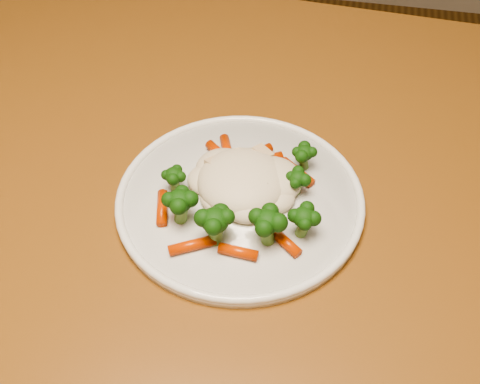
{
  "coord_description": "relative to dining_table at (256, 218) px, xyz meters",
  "views": [
    {
      "loc": [
        0.01,
        -0.81,
        1.28
      ],
      "look_at": [
        -0.08,
        -0.35,
        0.77
      ],
      "focal_mm": 45.0,
      "sensor_mm": 36.0,
      "label": 1
    }
  ],
  "objects": [
    {
      "name": "meal",
      "position": [
        -0.01,
        -0.07,
        0.13
      ],
      "size": [
        0.19,
        0.2,
        0.05
      ],
      "color": "beige",
      "rests_on": "plate"
    },
    {
      "name": "plate",
      "position": [
        -0.01,
        -0.06,
        0.1
      ],
      "size": [
        0.29,
        0.29,
        0.01
      ],
      "primitive_type": "cylinder",
      "color": "white",
      "rests_on": "dining_table"
    },
    {
      "name": "dining_table",
      "position": [
        0.0,
        0.0,
        0.0
      ],
      "size": [
        1.29,
        0.91,
        0.75
      ],
      "rotation": [
        0.0,
        0.0,
        -0.07
      ],
      "color": "brown",
      "rests_on": "ground"
    }
  ]
}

